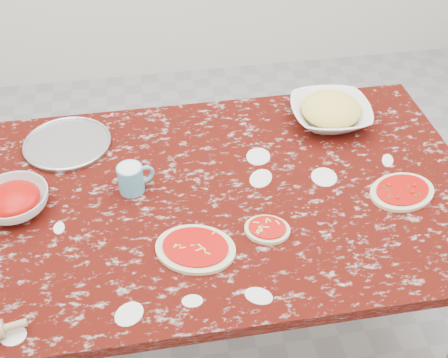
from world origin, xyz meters
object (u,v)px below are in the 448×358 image
(sauce_bowl, at_px, (14,202))
(cheese_bowl, at_px, (330,114))
(worktable, at_px, (224,210))
(pizza_tray, at_px, (68,144))
(flour_mug, at_px, (132,178))

(sauce_bowl, distance_m, cheese_bowl, 1.11)
(worktable, relative_size, pizza_tray, 5.49)
(pizza_tray, height_order, flour_mug, flour_mug)
(sauce_bowl, height_order, cheese_bowl, cheese_bowl)
(sauce_bowl, relative_size, flour_mug, 1.80)
(worktable, distance_m, cheese_bowl, 0.54)
(pizza_tray, relative_size, cheese_bowl, 1.03)
(pizza_tray, bearing_deg, flour_mug, -51.03)
(pizza_tray, distance_m, cheese_bowl, 0.93)
(worktable, height_order, cheese_bowl, cheese_bowl)
(sauce_bowl, bearing_deg, pizza_tray, 64.52)
(worktable, distance_m, pizza_tray, 0.59)
(sauce_bowl, xyz_separation_m, cheese_bowl, (1.07, 0.28, 0.00))
(pizza_tray, height_order, cheese_bowl, cheese_bowl)
(cheese_bowl, distance_m, flour_mug, 0.76)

